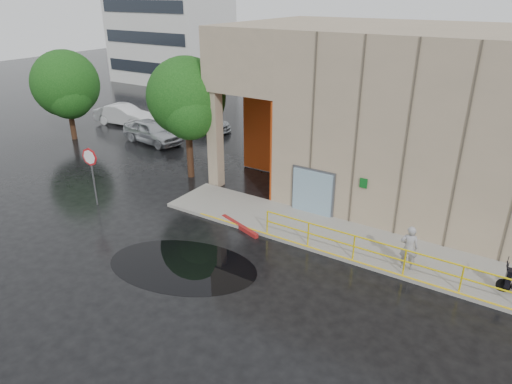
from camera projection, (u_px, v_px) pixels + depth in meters
ground at (234, 275)px, 16.55m from camera, size 120.00×120.00×0.00m
sidewalk at (382, 250)px, 18.02m from camera, size 20.00×3.00×0.15m
building at (462, 116)px, 20.80m from camera, size 20.00×10.17×8.00m
guardrail at (378, 254)px, 16.61m from camera, size 9.56×0.06×1.03m
distant_building at (169, 10)px, 48.83m from camera, size 12.00×8.08×15.00m
person at (409, 248)px, 16.37m from camera, size 0.72×0.57×1.73m
stop_sign at (91, 165)px, 21.16m from camera, size 0.86×0.14×2.88m
red_curb at (239, 226)px, 19.83m from camera, size 2.33×0.93×0.18m
puddle at (182, 266)px, 17.13m from camera, size 6.52×4.94×0.01m
car_a at (152, 131)px, 30.65m from camera, size 4.75×2.30×1.56m
car_b at (124, 115)px, 34.79m from camera, size 4.82×2.27×1.53m
car_c at (204, 121)px, 33.56m from camera, size 4.58×2.23×1.28m
tree_near at (187, 101)px, 23.45m from camera, size 4.11×4.11×6.50m
tree_far at (66, 87)px, 30.14m from camera, size 4.40×4.40×6.00m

